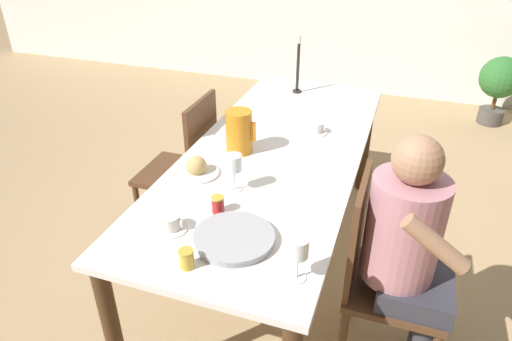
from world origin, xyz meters
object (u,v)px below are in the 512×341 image
teacup_near_person (170,223)px  jam_jar_red (218,204)px  red_pitcher (239,132)px  serving_tray (234,238)px  candlestick_tall (298,70)px  wine_glass_water (234,165)px  wine_glass_juice (298,250)px  teacup_across (316,128)px  bread_plate (197,168)px  chair_person_side (380,272)px  chair_opposite (186,166)px  jam_jar_amber (187,258)px  person_seated (409,245)px  potted_plant (500,82)px

teacup_near_person → jam_jar_red: jam_jar_red is taller
red_pitcher → serving_tray: size_ratio=0.72×
teacup_near_person → candlestick_tall: 1.64m
wine_glass_water → candlestick_tall: (-0.05, 1.28, 0.02)m
wine_glass_juice → serving_tray: wine_glass_juice is taller
teacup_near_person → jam_jar_red: 0.21m
jam_jar_red → candlestick_tall: bearing=91.9°
teacup_across → jam_jar_red: size_ratio=1.83×
bread_plate → jam_jar_red: 0.33m
chair_person_side → teacup_near_person: 0.93m
teacup_near_person → teacup_across: 1.10m
teacup_near_person → serving_tray: 0.26m
chair_opposite → jam_jar_red: size_ratio=12.67×
chair_opposite → wine_glass_juice: size_ratio=5.49×
chair_opposite → candlestick_tall: bearing=-34.9°
wine_glass_water → jam_jar_amber: 0.53m
chair_opposite → wine_glass_juice: (0.95, -1.02, 0.41)m
jam_jar_red → red_pitcher: bearing=101.6°
chair_person_side → candlestick_tall: candlestick_tall is taller
person_seated → jam_jar_amber: size_ratio=15.90×
wine_glass_water → serving_tray: size_ratio=0.57×
person_seated → bread_plate: bearing=-95.9°
chair_person_side → person_seated: 0.22m
chair_opposite → chair_person_side: bearing=-114.9°
red_pitcher → candlestick_tall: (0.06, 0.93, 0.04)m
chair_person_side → jam_jar_amber: 0.89m
chair_person_side → jam_jar_amber: size_ratio=12.67×
wine_glass_juice → teacup_across: size_ratio=1.26×
person_seated → jam_jar_red: person_seated is taller
wine_glass_juice → bread_plate: bearing=140.0°
red_pitcher → teacup_near_person: bearing=-91.6°
bread_plate → jam_jar_amber: bearing=-67.5°
wine_glass_juice → serving_tray: bearing=157.4°
jam_jar_amber → candlestick_tall: 1.81m
bread_plate → jam_jar_red: size_ratio=2.90×
person_seated → bread_plate: size_ratio=5.48×
red_pitcher → teacup_across: size_ratio=1.66×
potted_plant → chair_person_side: bearing=-104.5°
red_pitcher → chair_person_side: bearing=-24.1°
teacup_near_person → red_pitcher: bearing=88.4°
jam_jar_amber → serving_tray: bearing=60.8°
person_seated → bread_plate: (-0.99, 0.10, 0.11)m
teacup_across → teacup_near_person: bearing=-108.1°
potted_plant → bread_plate: bearing=-119.3°
chair_opposite → jam_jar_red: 0.98m
wine_glass_water → potted_plant: bearing=64.5°
person_seated → serving_tray: bearing=-64.3°
teacup_near_person → serving_tray: teacup_near_person is taller
wine_glass_water → candlestick_tall: bearing=92.3°
jam_jar_amber → jam_jar_red: 0.34m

